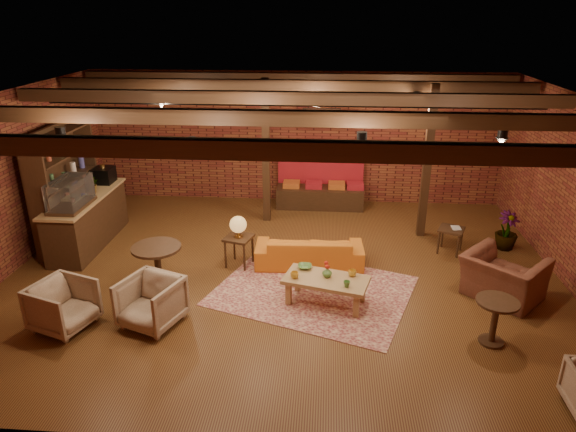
# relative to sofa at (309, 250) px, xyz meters

# --- Properties ---
(floor) EXTENTS (10.00, 10.00, 0.00)m
(floor) POSITION_rel_sofa_xyz_m (-0.46, -0.41, -0.30)
(floor) COLOR #3F1E0F
(floor) RESTS_ON ground
(ceiling) EXTENTS (10.00, 8.00, 0.02)m
(ceiling) POSITION_rel_sofa_xyz_m (-0.46, -0.41, 2.90)
(ceiling) COLOR black
(ceiling) RESTS_ON wall_back
(wall_back) EXTENTS (10.00, 0.02, 3.20)m
(wall_back) POSITION_rel_sofa_xyz_m (-0.46, 3.59, 1.30)
(wall_back) COLOR maroon
(wall_back) RESTS_ON ground
(wall_front) EXTENTS (10.00, 0.02, 3.20)m
(wall_front) POSITION_rel_sofa_xyz_m (-0.46, -4.41, 1.30)
(wall_front) COLOR maroon
(wall_front) RESTS_ON ground
(wall_left) EXTENTS (0.02, 8.00, 3.20)m
(wall_left) POSITION_rel_sofa_xyz_m (-5.46, -0.41, 1.30)
(wall_left) COLOR maroon
(wall_left) RESTS_ON ground
(ceiling_beams) EXTENTS (9.80, 6.40, 0.22)m
(ceiling_beams) POSITION_rel_sofa_xyz_m (-0.46, -0.41, 2.78)
(ceiling_beams) COLOR black
(ceiling_beams) RESTS_ON ceiling
(ceiling_pipe) EXTENTS (9.60, 0.12, 0.12)m
(ceiling_pipe) POSITION_rel_sofa_xyz_m (-0.46, 1.19, 2.55)
(ceiling_pipe) COLOR black
(ceiling_pipe) RESTS_ON ceiling
(post_left) EXTENTS (0.16, 0.16, 3.20)m
(post_left) POSITION_rel_sofa_xyz_m (-1.06, 2.19, 1.30)
(post_left) COLOR black
(post_left) RESTS_ON ground
(post_right) EXTENTS (0.16, 0.16, 3.20)m
(post_right) POSITION_rel_sofa_xyz_m (2.34, 1.59, 1.30)
(post_right) COLOR black
(post_right) RESTS_ON ground
(service_counter) EXTENTS (0.80, 2.50, 1.60)m
(service_counter) POSITION_rel_sofa_xyz_m (-4.56, 0.59, 0.50)
(service_counter) COLOR black
(service_counter) RESTS_ON ground
(plant_counter) EXTENTS (0.35, 0.39, 0.30)m
(plant_counter) POSITION_rel_sofa_xyz_m (-4.46, 0.79, 0.92)
(plant_counter) COLOR #337F33
(plant_counter) RESTS_ON service_counter
(shelving_hutch) EXTENTS (0.52, 2.00, 2.40)m
(shelving_hutch) POSITION_rel_sofa_xyz_m (-4.96, 0.69, 0.90)
(shelving_hutch) COLOR black
(shelving_hutch) RESTS_ON ground
(banquette) EXTENTS (2.10, 0.70, 1.00)m
(banquette) POSITION_rel_sofa_xyz_m (0.14, 3.14, 0.20)
(banquette) COLOR #A41B25
(banquette) RESTS_ON ground
(service_sign) EXTENTS (0.86, 0.06, 0.30)m
(service_sign) POSITION_rel_sofa_xyz_m (0.14, 2.69, 2.05)
(service_sign) COLOR #F64C18
(service_sign) RESTS_ON ceiling
(ceiling_spotlights) EXTENTS (6.40, 4.40, 0.28)m
(ceiling_spotlights) POSITION_rel_sofa_xyz_m (-0.46, -0.41, 2.56)
(ceiling_spotlights) COLOR black
(ceiling_spotlights) RESTS_ON ceiling
(rug) EXTENTS (3.80, 3.35, 0.01)m
(rug) POSITION_rel_sofa_xyz_m (0.11, -0.99, -0.29)
(rug) COLOR maroon
(rug) RESTS_ON floor
(sofa) EXTENTS (2.06, 0.88, 0.59)m
(sofa) POSITION_rel_sofa_xyz_m (0.00, 0.00, 0.00)
(sofa) COLOR #C8691B
(sofa) RESTS_ON floor
(coffee_table) EXTENTS (1.49, 1.00, 0.72)m
(coffee_table) POSITION_rel_sofa_xyz_m (0.31, -1.35, 0.12)
(coffee_table) COLOR olive
(coffee_table) RESTS_ON floor
(side_table_lamp) EXTENTS (0.59, 0.59, 1.00)m
(side_table_lamp) POSITION_rel_sofa_xyz_m (-1.32, -0.12, 0.46)
(side_table_lamp) COLOR black
(side_table_lamp) RESTS_ON floor
(round_table_left) EXTENTS (0.83, 0.83, 0.86)m
(round_table_left) POSITION_rel_sofa_xyz_m (-2.52, -1.21, 0.29)
(round_table_left) COLOR black
(round_table_left) RESTS_ON floor
(armchair_a) EXTENTS (0.97, 1.00, 0.82)m
(armchair_a) POSITION_rel_sofa_xyz_m (-3.63, -2.36, 0.12)
(armchair_a) COLOR beige
(armchair_a) RESTS_ON floor
(armchair_b) EXTENTS (1.04, 1.01, 0.84)m
(armchair_b) POSITION_rel_sofa_xyz_m (-2.33, -2.18, 0.13)
(armchair_b) COLOR beige
(armchair_b) RESTS_ON floor
(armchair_right) EXTENTS (1.39, 1.37, 1.03)m
(armchair_right) POSITION_rel_sofa_xyz_m (3.27, -0.96, 0.22)
(armchair_right) COLOR brown
(armchair_right) RESTS_ON floor
(side_table_book) EXTENTS (0.61, 0.61, 0.54)m
(side_table_book) POSITION_rel_sofa_xyz_m (2.78, 0.76, 0.18)
(side_table_book) COLOR black
(side_table_book) RESTS_ON floor
(round_table_right) EXTENTS (0.60, 0.60, 0.70)m
(round_table_right) POSITION_rel_sofa_xyz_m (2.75, -2.27, 0.17)
(round_table_right) COLOR black
(round_table_right) RESTS_ON floor
(plant_tall) EXTENTS (1.73, 1.73, 2.36)m
(plant_tall) POSITION_rel_sofa_xyz_m (3.94, 1.02, 0.88)
(plant_tall) COLOR #4C7F4C
(plant_tall) RESTS_ON floor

